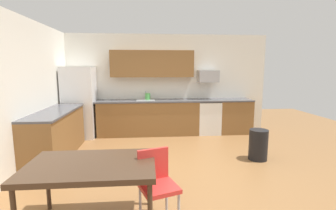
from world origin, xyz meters
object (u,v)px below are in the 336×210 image
Objects in this scene: refrigerator at (80,102)px; oven_range at (208,117)px; kettle at (148,97)px; chair_near_table at (157,180)px; microwave at (208,76)px; trash_bin at (258,145)px; dining_table at (91,168)px.

refrigerator is 3.43m from oven_range.
kettle is at bearing 178.26° from oven_range.
refrigerator reaches higher than chair_near_table.
refrigerator is 3.37× the size of microwave.
refrigerator is 3.03× the size of trash_bin.
refrigerator reaches higher than oven_range.
dining_table is at bearing -120.71° from oven_range.
chair_near_table reaches higher than dining_table.
microwave is 0.90× the size of trash_bin.
refrigerator is at bearing -178.65° from oven_range.
oven_range reaches higher than chair_near_table.
microwave is at bearing 103.15° from trash_bin.
chair_near_table is at bearing -112.33° from oven_range.
microwave reaches higher than oven_range.
oven_range is 1.12m from microwave.
kettle is (-2.15, 2.08, 0.72)m from trash_bin.
chair_near_table is at bearing -139.16° from trash_bin.
refrigerator is at bearing 116.06° from chair_near_table.
refrigerator is 1.76m from kettle.
oven_range is at bearing 59.29° from dining_table.
dining_table is 7.00× the size of kettle.
oven_range is (3.40, 0.08, -0.45)m from refrigerator.
microwave reaches higher than dining_table.
oven_range is at bearing -1.74° from kettle.
chair_near_table is (0.72, 0.04, -0.19)m from dining_table.
refrigerator is 2.14× the size of chair_near_table.
oven_range is 4.49m from dining_table.
microwave is (0.00, 0.10, 1.11)m from oven_range.
chair_near_table is at bearing 2.79° from dining_table.
dining_table is 2.33× the size of trash_bin.
oven_range is 0.65× the size of dining_table.
oven_range is at bearing -90.00° from microwave.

